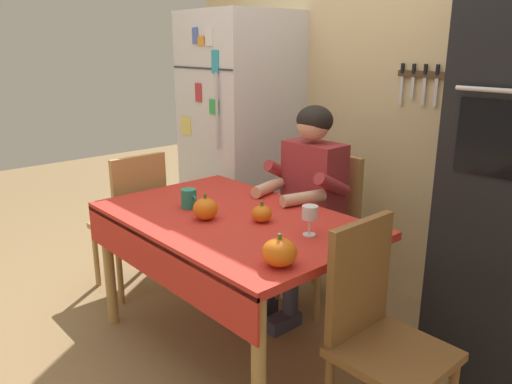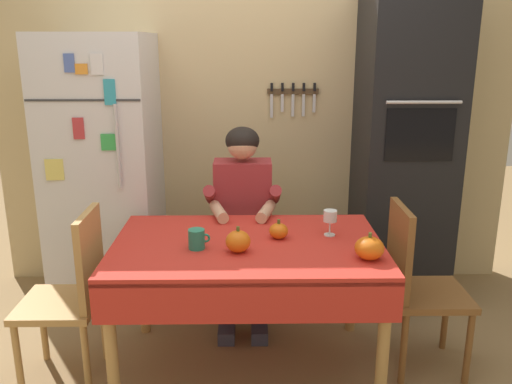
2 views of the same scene
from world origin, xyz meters
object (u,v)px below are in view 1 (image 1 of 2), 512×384
Objects in this scene: refrigerator at (241,139)px; seated_person at (306,193)px; dining_table at (228,232)px; pumpkin_small at (280,252)px; chair_left_side at (134,218)px; wine_glass at (310,214)px; coffee_mug at (189,198)px; chair_right_side at (378,328)px; pumpkin_large at (205,209)px; chair_behind_person at (325,222)px; pumpkin_medium at (262,214)px.

seated_person is at bearing -16.89° from refrigerator.
pumpkin_small is (0.58, -0.21, 0.14)m from dining_table.
wine_glass is at bearing 7.46° from chair_left_side.
refrigerator reaches higher than coffee_mug.
dining_table is 1.51× the size of chair_right_side.
chair_right_side reaches higher than wine_glass.
wine_glass reaches higher than pumpkin_large.
coffee_mug is at bearing 167.86° from pumpkin_large.
seated_person is 9.45× the size of pumpkin_large.
coffee_mug is (-0.25, -0.06, 0.13)m from dining_table.
chair_behind_person is 6.60× the size of wine_glass.
chair_right_side is at bearing 2.59° from chair_left_side.
chair_behind_person is at bearing -5.62° from refrigerator.
coffee_mug is at bearing -0.45° from chair_left_side.
chair_behind_person is at bearing 121.57° from pumpkin_small.
pumpkin_medium is (1.07, 0.14, 0.27)m from chair_left_side.
coffee_mug is 0.72m from wine_glass.
wine_glass is (0.47, -0.67, 0.33)m from chair_behind_person.
chair_left_side reaches higher than dining_table.
pumpkin_large is (-0.49, -0.23, -0.05)m from wine_glass.
refrigerator is 1.38m from pumpkin_medium.
refrigerator is 1.94× the size of chair_behind_person.
chair_behind_person is 1.21m from chair_right_side.
pumpkin_small reaches higher than coffee_mug.
refrigerator is 17.15× the size of pumpkin_medium.
chair_right_side reaches higher than pumpkin_medium.
seated_person is at bearing 134.34° from wine_glass.
pumpkin_small is (-0.32, -0.23, 0.28)m from chair_right_side.
chair_right_side is 6.60× the size of wine_glass.
chair_behind_person is 0.93m from coffee_mug.
coffee_mug is at bearing 170.12° from pumpkin_small.
pumpkin_small is (0.42, -0.29, 0.01)m from pumpkin_medium.
seated_person reaches higher than chair_left_side.
seated_person is 0.56m from pumpkin_medium.
chair_right_side reaches higher than pumpkin_large.
refrigerator is 0.97m from seated_person.
seated_person is 0.71m from pumpkin_large.
chair_right_side is 7.06× the size of pumpkin_large.
chair_behind_person is 0.89m from wine_glass.
pumpkin_medium is at bearing 25.57° from dining_table.
wine_glass is (0.70, 0.18, 0.05)m from coffee_mug.
pumpkin_medium is (0.17, 0.08, 0.13)m from dining_table.
chair_left_side is at bearing -142.83° from seated_person.
chair_right_side is at bearing 4.29° from coffee_mug.
dining_table is 0.61m from seated_person.
coffee_mug is (-0.22, -0.66, 0.05)m from seated_person.
chair_left_side is (-1.80, -0.08, 0.00)m from chair_right_side.
refrigerator is at bearing 151.27° from wine_glass.
pumpkin_medium is at bearing -69.55° from seated_person.
chair_right_side is 1.80m from chair_left_side.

